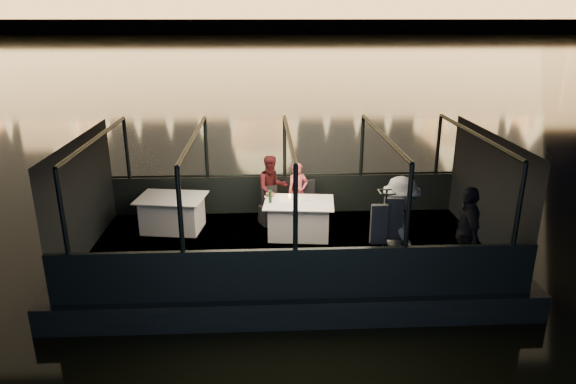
{
  "coord_description": "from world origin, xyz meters",
  "views": [
    {
      "loc": [
        -0.49,
        -9.51,
        4.96
      ],
      "look_at": [
        0.0,
        0.4,
        1.55
      ],
      "focal_mm": 32.0,
      "sensor_mm": 36.0,
      "label": 1
    }
  ],
  "objects_px": {
    "chair_port_left": "(269,205)",
    "passenger_dark": "(466,234)",
    "coat_stand": "(384,237)",
    "person_man_maroon": "(272,188)",
    "chair_port_right": "(306,202)",
    "passenger_stripe": "(399,231)",
    "wine_bottle": "(270,196)",
    "dining_table_aft": "(172,213)",
    "dining_table_central": "(299,219)",
    "person_woman_coral": "(298,188)"
  },
  "relations": [
    {
      "from": "chair_port_right",
      "to": "passenger_stripe",
      "type": "distance_m",
      "value": 3.04
    },
    {
      "from": "chair_port_right",
      "to": "passenger_dark",
      "type": "height_order",
      "value": "passenger_dark"
    },
    {
      "from": "coat_stand",
      "to": "person_man_maroon",
      "type": "height_order",
      "value": "coat_stand"
    },
    {
      "from": "person_woman_coral",
      "to": "passenger_dark",
      "type": "relative_size",
      "value": 0.78
    },
    {
      "from": "chair_port_right",
      "to": "person_woman_coral",
      "type": "xyz_separation_m",
      "value": [
        -0.19,
        0.1,
        0.3
      ]
    },
    {
      "from": "passenger_stripe",
      "to": "passenger_dark",
      "type": "distance_m",
      "value": 1.15
    },
    {
      "from": "dining_table_central",
      "to": "passenger_dark",
      "type": "relative_size",
      "value": 0.84
    },
    {
      "from": "person_woman_coral",
      "to": "wine_bottle",
      "type": "distance_m",
      "value": 1.14
    },
    {
      "from": "chair_port_left",
      "to": "passenger_dark",
      "type": "xyz_separation_m",
      "value": [
        3.41,
        -2.71,
        0.4
      ]
    },
    {
      "from": "coat_stand",
      "to": "person_woman_coral",
      "type": "height_order",
      "value": "coat_stand"
    },
    {
      "from": "person_woman_coral",
      "to": "passenger_stripe",
      "type": "distance_m",
      "value": 3.2
    },
    {
      "from": "dining_table_aft",
      "to": "wine_bottle",
      "type": "relative_size",
      "value": 4.66
    },
    {
      "from": "person_woman_coral",
      "to": "coat_stand",
      "type": "bearing_deg",
      "value": -86.72
    },
    {
      "from": "chair_port_left",
      "to": "chair_port_right",
      "type": "xyz_separation_m",
      "value": [
        0.85,
        0.14,
        0.0
      ]
    },
    {
      "from": "dining_table_aft",
      "to": "dining_table_central",
      "type": "bearing_deg",
      "value": -9.71
    },
    {
      "from": "dining_table_aft",
      "to": "chair_port_left",
      "type": "distance_m",
      "value": 2.13
    },
    {
      "from": "dining_table_aft",
      "to": "wine_bottle",
      "type": "height_order",
      "value": "wine_bottle"
    },
    {
      "from": "dining_table_aft",
      "to": "coat_stand",
      "type": "distance_m",
      "value": 4.85
    },
    {
      "from": "coat_stand",
      "to": "person_woman_coral",
      "type": "distance_m",
      "value": 3.37
    },
    {
      "from": "person_woman_coral",
      "to": "passenger_stripe",
      "type": "bearing_deg",
      "value": -78.33
    },
    {
      "from": "dining_table_central",
      "to": "dining_table_aft",
      "type": "relative_size",
      "value": 1.02
    },
    {
      "from": "coat_stand",
      "to": "dining_table_aft",
      "type": "bearing_deg",
      "value": 146.56
    },
    {
      "from": "dining_table_aft",
      "to": "person_man_maroon",
      "type": "relative_size",
      "value": 0.94
    },
    {
      "from": "chair_port_right",
      "to": "passenger_dark",
      "type": "relative_size",
      "value": 0.52
    },
    {
      "from": "chair_port_right",
      "to": "person_woman_coral",
      "type": "bearing_deg",
      "value": 137.91
    },
    {
      "from": "dining_table_aft",
      "to": "wine_bottle",
      "type": "bearing_deg",
      "value": -12.34
    },
    {
      "from": "person_woman_coral",
      "to": "passenger_dark",
      "type": "distance_m",
      "value": 4.03
    },
    {
      "from": "person_man_maroon",
      "to": "wine_bottle",
      "type": "distance_m",
      "value": 0.98
    },
    {
      "from": "person_man_maroon",
      "to": "dining_table_central",
      "type": "bearing_deg",
      "value": -75.08
    },
    {
      "from": "wine_bottle",
      "to": "passenger_dark",
      "type": "bearing_deg",
      "value": -30.75
    },
    {
      "from": "person_woman_coral",
      "to": "person_man_maroon",
      "type": "distance_m",
      "value": 0.59
    },
    {
      "from": "passenger_stripe",
      "to": "wine_bottle",
      "type": "distance_m",
      "value": 2.9
    },
    {
      "from": "dining_table_aft",
      "to": "person_woman_coral",
      "type": "xyz_separation_m",
      "value": [
        2.77,
        0.46,
        0.36
      ]
    },
    {
      "from": "chair_port_left",
      "to": "passenger_dark",
      "type": "distance_m",
      "value": 4.37
    },
    {
      "from": "dining_table_aft",
      "to": "chair_port_left",
      "type": "xyz_separation_m",
      "value": [
        2.12,
        0.23,
        0.06
      ]
    },
    {
      "from": "passenger_stripe",
      "to": "passenger_dark",
      "type": "height_order",
      "value": "passenger_stripe"
    },
    {
      "from": "person_woman_coral",
      "to": "dining_table_aft",
      "type": "bearing_deg",
      "value": 170.9
    },
    {
      "from": "chair_port_left",
      "to": "chair_port_right",
      "type": "bearing_deg",
      "value": -15.3
    },
    {
      "from": "dining_table_central",
      "to": "coat_stand",
      "type": "xyz_separation_m",
      "value": [
        1.29,
        -2.19,
        0.51
      ]
    },
    {
      "from": "coat_stand",
      "to": "wine_bottle",
      "type": "relative_size",
      "value": 5.77
    },
    {
      "from": "chair_port_left",
      "to": "coat_stand",
      "type": "relative_size",
      "value": 0.47
    },
    {
      "from": "chair_port_right",
      "to": "wine_bottle",
      "type": "distance_m",
      "value": 1.26
    },
    {
      "from": "person_woman_coral",
      "to": "passenger_stripe",
      "type": "relative_size",
      "value": 0.73
    },
    {
      "from": "passenger_dark",
      "to": "passenger_stripe",
      "type": "bearing_deg",
      "value": -93.23
    },
    {
      "from": "dining_table_central",
      "to": "person_man_maroon",
      "type": "height_order",
      "value": "person_man_maroon"
    },
    {
      "from": "passenger_stripe",
      "to": "wine_bottle",
      "type": "relative_size",
      "value": 6.06
    },
    {
      "from": "chair_port_left",
      "to": "person_man_maroon",
      "type": "height_order",
      "value": "person_man_maroon"
    },
    {
      "from": "person_man_maroon",
      "to": "passenger_stripe",
      "type": "relative_size",
      "value": 0.82
    },
    {
      "from": "chair_port_left",
      "to": "passenger_stripe",
      "type": "height_order",
      "value": "passenger_stripe"
    },
    {
      "from": "dining_table_aft",
      "to": "person_woman_coral",
      "type": "distance_m",
      "value": 2.84
    }
  ]
}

